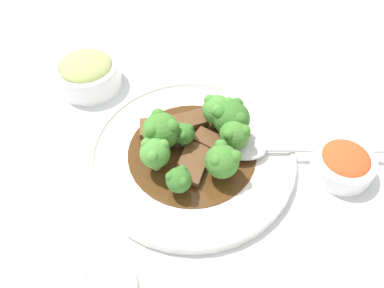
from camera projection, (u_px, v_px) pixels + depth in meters
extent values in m
plane|color=silver|center=(192.00, 158.00, 0.58)|extent=(4.00, 4.00, 0.00)
cylinder|color=white|center=(192.00, 155.00, 0.57)|extent=(0.32, 0.32, 0.01)
torus|color=white|center=(192.00, 152.00, 0.57)|extent=(0.32, 0.32, 0.01)
cylinder|color=#4C2D14|center=(192.00, 152.00, 0.57)|extent=(0.20, 0.20, 0.00)
cube|color=brown|center=(154.00, 128.00, 0.59)|extent=(0.06, 0.06, 0.01)
cube|color=brown|center=(193.00, 163.00, 0.55)|extent=(0.08, 0.07, 0.01)
cube|color=brown|center=(212.00, 142.00, 0.57)|extent=(0.04, 0.06, 0.01)
cube|color=brown|center=(186.00, 122.00, 0.59)|extent=(0.07, 0.06, 0.01)
cylinder|color=#8EB756|center=(162.00, 142.00, 0.57)|extent=(0.02, 0.02, 0.01)
sphere|color=#427F2D|center=(161.00, 131.00, 0.55)|extent=(0.06, 0.06, 0.06)
sphere|color=#427F2D|center=(151.00, 130.00, 0.53)|extent=(0.02, 0.02, 0.02)
sphere|color=#427F2D|center=(172.00, 126.00, 0.53)|extent=(0.02, 0.02, 0.02)
sphere|color=#427F2D|center=(158.00, 115.00, 0.55)|extent=(0.02, 0.02, 0.02)
cylinder|color=#8EB756|center=(156.00, 163.00, 0.54)|extent=(0.01, 0.01, 0.02)
sphere|color=#4C8E38|center=(155.00, 153.00, 0.52)|extent=(0.04, 0.04, 0.04)
sphere|color=#4C8E38|center=(153.00, 156.00, 0.50)|extent=(0.02, 0.02, 0.02)
sphere|color=#4C8E38|center=(163.00, 145.00, 0.51)|extent=(0.02, 0.02, 0.02)
sphere|color=#4C8E38|center=(147.00, 144.00, 0.52)|extent=(0.02, 0.02, 0.02)
cylinder|color=#8EB756|center=(230.00, 131.00, 0.58)|extent=(0.02, 0.02, 0.02)
sphere|color=#387028|center=(232.00, 119.00, 0.56)|extent=(0.05, 0.05, 0.05)
sphere|color=#387028|center=(240.00, 119.00, 0.54)|extent=(0.02, 0.02, 0.02)
sphere|color=#387028|center=(237.00, 105.00, 0.56)|extent=(0.02, 0.02, 0.02)
sphere|color=#387028|center=(221.00, 113.00, 0.54)|extent=(0.02, 0.02, 0.02)
cylinder|color=#8EB756|center=(223.00, 169.00, 0.54)|extent=(0.02, 0.02, 0.01)
sphere|color=#427F2D|center=(224.00, 160.00, 0.52)|extent=(0.05, 0.05, 0.05)
sphere|color=#427F2D|center=(235.00, 157.00, 0.51)|extent=(0.02, 0.02, 0.02)
sphere|color=#427F2D|center=(221.00, 146.00, 0.52)|extent=(0.02, 0.02, 0.02)
sphere|color=#427F2D|center=(217.00, 161.00, 0.50)|extent=(0.02, 0.02, 0.02)
cylinder|color=#7FA84C|center=(216.00, 121.00, 0.59)|extent=(0.02, 0.02, 0.02)
sphere|color=#4C8E38|center=(217.00, 110.00, 0.57)|extent=(0.05, 0.05, 0.05)
sphere|color=#4C8E38|center=(226.00, 101.00, 0.56)|extent=(0.02, 0.02, 0.02)
sphere|color=#4C8E38|center=(210.00, 100.00, 0.57)|extent=(0.02, 0.02, 0.02)
sphere|color=#4C8E38|center=(217.00, 111.00, 0.55)|extent=(0.02, 0.02, 0.02)
cylinder|color=#8EB756|center=(179.00, 187.00, 0.52)|extent=(0.01, 0.01, 0.01)
sphere|color=#387028|center=(179.00, 180.00, 0.51)|extent=(0.04, 0.04, 0.04)
sphere|color=#387028|center=(182.00, 170.00, 0.50)|extent=(0.01, 0.01, 0.01)
sphere|color=#387028|center=(170.00, 177.00, 0.50)|extent=(0.01, 0.01, 0.01)
sphere|color=#387028|center=(183.00, 182.00, 0.49)|extent=(0.01, 0.01, 0.01)
cylinder|color=#8EB756|center=(233.00, 145.00, 0.56)|extent=(0.01, 0.01, 0.02)
sphere|color=#427F2D|center=(235.00, 134.00, 0.54)|extent=(0.04, 0.04, 0.04)
sphere|color=#427F2D|center=(232.00, 122.00, 0.54)|extent=(0.02, 0.02, 0.02)
sphere|color=#427F2D|center=(229.00, 134.00, 0.53)|extent=(0.02, 0.02, 0.02)
sphere|color=#427F2D|center=(245.00, 131.00, 0.53)|extent=(0.02, 0.02, 0.02)
cylinder|color=#8EB756|center=(183.00, 142.00, 0.57)|extent=(0.01, 0.01, 0.01)
sphere|color=#387028|center=(183.00, 134.00, 0.55)|extent=(0.03, 0.03, 0.03)
sphere|color=#387028|center=(177.00, 127.00, 0.55)|extent=(0.01, 0.01, 0.01)
sphere|color=#387028|center=(182.00, 136.00, 0.54)|extent=(0.01, 0.01, 0.01)
sphere|color=#387028|center=(189.00, 128.00, 0.55)|extent=(0.01, 0.01, 0.01)
ellipsoid|color=silver|center=(245.00, 148.00, 0.56)|extent=(0.08, 0.08, 0.01)
cylinder|color=silver|center=(325.00, 150.00, 0.56)|extent=(0.13, 0.13, 0.01)
cylinder|color=white|center=(340.00, 170.00, 0.56)|extent=(0.05, 0.05, 0.01)
cylinder|color=white|center=(342.00, 166.00, 0.55)|extent=(0.09, 0.09, 0.03)
torus|color=white|center=(346.00, 160.00, 0.54)|extent=(0.09, 0.09, 0.01)
ellipsoid|color=#D14C23|center=(346.00, 159.00, 0.54)|extent=(0.07, 0.07, 0.02)
cylinder|color=white|center=(90.00, 83.00, 0.68)|extent=(0.06, 0.06, 0.01)
cylinder|color=white|center=(88.00, 76.00, 0.67)|extent=(0.12, 0.12, 0.04)
torus|color=white|center=(86.00, 67.00, 0.65)|extent=(0.12, 0.12, 0.01)
ellipsoid|color=#A3B266|center=(86.00, 66.00, 0.65)|extent=(0.09, 0.09, 0.03)
torus|color=white|center=(108.00, 288.00, 0.45)|extent=(0.07, 0.07, 0.01)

